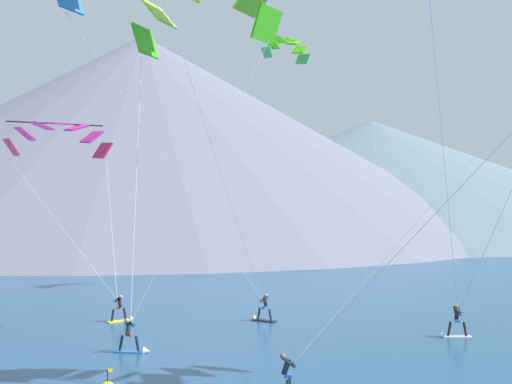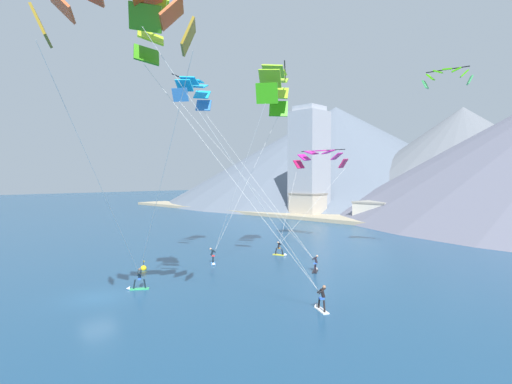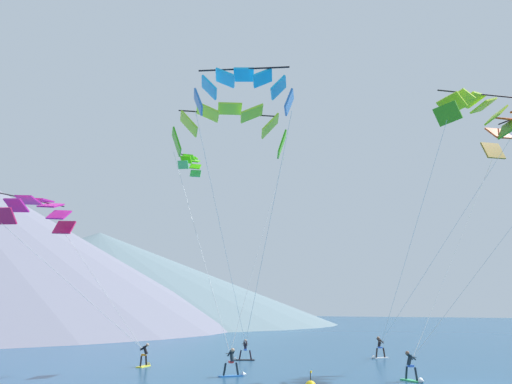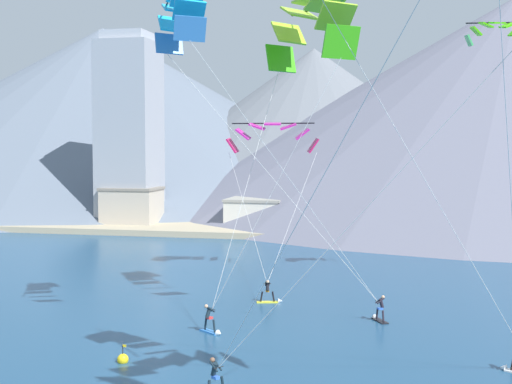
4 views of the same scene
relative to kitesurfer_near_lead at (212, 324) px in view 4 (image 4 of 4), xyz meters
The scene contains 15 objects.
kitesurfer_near_lead is the anchor object (origin of this frame).
kitesurfer_far_left 8.51m from the kitesurfer_near_lead, 78.19° to the left, with size 1.78×0.83×1.65m.
kitesurfer_far_right 10.33m from the kitesurfer_near_lead, 28.57° to the left, with size 1.21×1.71×1.66m.
parafoil_kite_near_lead 18.20m from the kitesurfer_near_lead, 36.46° to the left, with size 8.48×8.18×17.78m.
parafoil_kite_far_left 21.21m from the kitesurfer_near_lead, 90.27° to the left, with size 7.50×11.22×11.18m.
parafoil_kite_far_right 16.93m from the kitesurfer_near_lead, 133.39° to the right, with size 12.58×9.02×17.20m.
parafoil_kite_distant_high_outer 29.38m from the kitesurfer_near_lead, 43.72° to the left, with size 4.52×2.37×1.85m.
race_marker_buoy 6.76m from the kitesurfer_near_lead, 113.95° to the right, with size 0.56×0.56×1.02m.
shoreline_strip 43.99m from the kitesurfer_near_lead, 86.26° to the left, with size 180.00×10.00×0.70m, color tan.
shore_building_promenade_mid 52.27m from the kitesurfer_near_lead, 65.08° to the left, with size 7.07×5.73×3.87m.
shore_building_quay_east 48.45m from the kitesurfer_near_lead, 99.50° to the left, with size 7.06×6.53×3.97m.
shore_building_quay_west 52.14m from the kitesurfer_near_lead, 117.23° to the left, with size 6.98×5.64×5.20m.
highrise_tower 55.14m from the kitesurfer_near_lead, 117.28° to the left, with size 7.00×7.00×24.89m.
mountain_peak_west_ridge 97.12m from the kitesurfer_near_lead, 94.49° to the left, with size 80.57×80.57×28.59m.
mountain_peak_far_spur 110.86m from the kitesurfer_near_lead, 117.54° to the left, with size 120.46×120.46×34.05m.
Camera 4 is at (8.14, -25.20, 10.66)m, focal length 50.00 mm.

